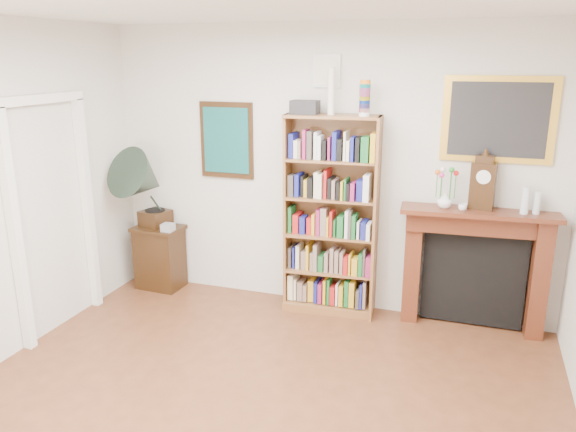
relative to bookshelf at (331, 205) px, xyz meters
The scene contains 15 objects.
room 2.34m from the bookshelf, 92.67° to the right, with size 4.51×5.01×2.81m.
door_casing 2.57m from the bookshelf, 154.20° to the right, with size 0.08×1.02×2.17m.
teal_poster 1.29m from the bookshelf, behind, with size 0.58×0.04×0.78m.
small_picture 1.27m from the bookshelf, 123.89° to the left, with size 0.26×0.04×0.30m.
gilt_painting 1.68m from the bookshelf, ahead, with size 0.95×0.04×0.75m.
bookshelf is the anchor object (origin of this frame).
side_cabinet 2.06m from the bookshelf, behind, with size 0.51×0.37×0.70m, color black.
fireplace 1.42m from the bookshelf, ahead, with size 1.39×0.42×1.16m.
gramophone 1.97m from the bookshelf, behind, with size 0.70×0.80×0.91m.
cd_stack 1.78m from the bookshelf, behind, with size 0.12×0.12×0.08m, color #B5B5C2.
mantel_clock 1.40m from the bookshelf, ahead, with size 0.23×0.15×0.49m.
flower_vase 1.06m from the bookshelf, ahead, with size 0.13×0.13×0.14m, color white.
teacup 1.22m from the bookshelf, ahead, with size 0.08×0.08×0.06m, color silver.
bottle_left 1.74m from the bookshelf, ahead, with size 0.07×0.07×0.24m, color silver.
bottle_right 1.83m from the bookshelf, ahead, with size 0.06×0.06×0.20m, color silver.
Camera 1 is at (1.39, -2.77, 2.48)m, focal length 35.00 mm.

